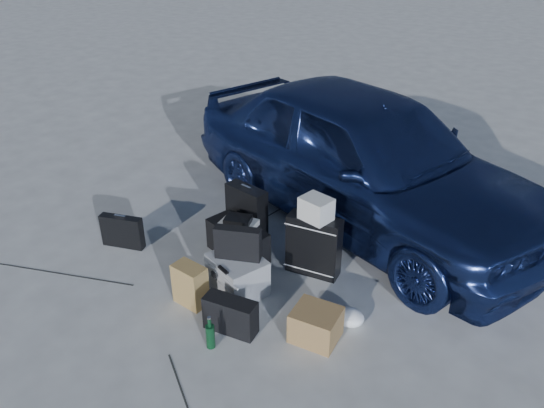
% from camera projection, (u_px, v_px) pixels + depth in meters
% --- Properties ---
extents(ground, '(60.00, 60.00, 0.00)m').
position_uv_depth(ground, '(202.00, 296.00, 4.99)').
color(ground, beige).
rests_on(ground, ground).
extents(car, '(4.86, 3.21, 1.54)m').
position_uv_depth(car, '(363.00, 156.00, 5.91)').
color(car, navy).
rests_on(car, ground).
extents(pelican_case, '(0.61, 0.56, 0.36)m').
position_uv_depth(pelican_case, '(238.00, 274.00, 4.97)').
color(pelican_case, '#A2A3A7').
rests_on(pelican_case, ground).
extents(laptop_bag, '(0.43, 0.25, 0.32)m').
position_uv_depth(laptop_bag, '(238.00, 243.00, 4.82)').
color(laptop_bag, black).
rests_on(laptop_bag, pelican_case).
extents(briefcase, '(0.47, 0.23, 0.36)m').
position_uv_depth(briefcase, '(122.00, 231.00, 5.64)').
color(briefcase, black).
rests_on(briefcase, ground).
extents(suitcase_left, '(0.50, 0.26, 0.62)m').
position_uv_depth(suitcase_left, '(247.00, 213.00, 5.72)').
color(suitcase_left, black).
rests_on(suitcase_left, ground).
extents(suitcase_right, '(0.54, 0.25, 0.63)m').
position_uv_depth(suitcase_right, '(314.00, 246.00, 5.16)').
color(suitcase_right, black).
rests_on(suitcase_right, ground).
extents(white_carton, '(0.32, 0.28, 0.22)m').
position_uv_depth(white_carton, '(316.00, 209.00, 4.94)').
color(white_carton, beige).
rests_on(white_carton, suitcase_right).
extents(duffel_bag, '(0.75, 0.47, 0.35)m').
position_uv_depth(duffel_bag, '(238.00, 241.00, 5.48)').
color(duffel_bag, black).
rests_on(duffel_bag, ground).
extents(flat_box_white, '(0.39, 0.31, 0.06)m').
position_uv_depth(flat_box_white, '(238.00, 224.00, 5.38)').
color(flat_box_white, beige).
rests_on(flat_box_white, duffel_bag).
extents(flat_box_black, '(0.31, 0.26, 0.06)m').
position_uv_depth(flat_box_black, '(238.00, 220.00, 5.35)').
color(flat_box_black, black).
rests_on(flat_box_black, flat_box_white).
extents(kraft_bag, '(0.32, 0.21, 0.40)m').
position_uv_depth(kraft_bag, '(190.00, 285.00, 4.80)').
color(kraft_bag, olive).
rests_on(kraft_bag, ground).
extents(cardboard_box, '(0.40, 0.36, 0.29)m').
position_uv_depth(cardboard_box, '(316.00, 325.00, 4.43)').
color(cardboard_box, olive).
rests_on(cardboard_box, ground).
extents(plastic_bag, '(0.27, 0.23, 0.14)m').
position_uv_depth(plastic_bag, '(349.00, 317.00, 4.62)').
color(plastic_bag, white).
rests_on(plastic_bag, ground).
extents(messenger_bag, '(0.48, 0.23, 0.32)m').
position_uv_depth(messenger_bag, '(230.00, 315.00, 4.51)').
color(messenger_bag, black).
rests_on(messenger_bag, ground).
extents(green_bottle, '(0.08, 0.08, 0.30)m').
position_uv_depth(green_bottle, '(210.00, 333.00, 4.33)').
color(green_bottle, black).
rests_on(green_bottle, ground).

